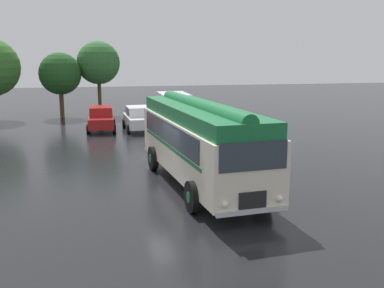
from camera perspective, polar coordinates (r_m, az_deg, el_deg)
ground_plane at (r=17.91m, az=-1.48°, el=-5.69°), size 120.00×120.00×0.00m
vintage_bus at (r=18.03m, az=1.04°, el=0.63°), size 3.50×10.29×3.49m
car_near_left at (r=32.21m, az=-11.46°, el=3.22°), size 2.05×4.25×1.66m
car_mid_left at (r=31.80m, az=-6.83°, el=3.27°), size 2.10×4.27×1.66m
box_van at (r=32.07m, az=-2.13°, el=4.33°), size 2.37×5.79×2.50m
tree_left_of_centre at (r=39.51m, az=-16.30°, el=8.59°), size 3.50×3.50×5.43m
tree_centre at (r=40.19m, az=-11.71°, el=10.03°), size 3.70×3.70×6.41m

